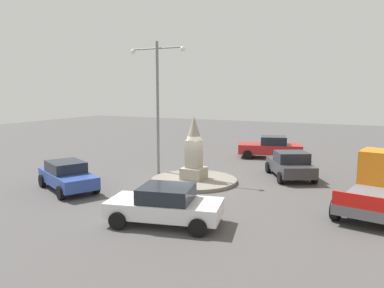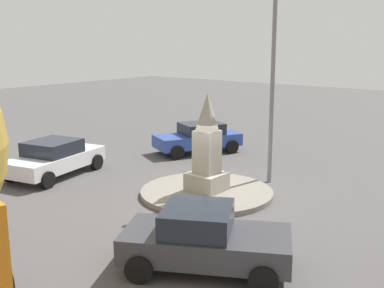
{
  "view_description": "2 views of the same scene",
  "coord_description": "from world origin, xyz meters",
  "px_view_note": "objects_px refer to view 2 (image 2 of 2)",
  "views": [
    {
      "loc": [
        8.52,
        -17.71,
        4.91
      ],
      "look_at": [
        -0.36,
        0.5,
        1.98
      ],
      "focal_mm": 35.06,
      "sensor_mm": 36.0,
      "label": 1
    },
    {
      "loc": [
        12.77,
        9.51,
        5.28
      ],
      "look_at": [
        0.65,
        -0.13,
        1.91
      ],
      "focal_mm": 44.83,
      "sensor_mm": 36.0,
      "label": 2
    }
  ],
  "objects_px": {
    "streetlamp": "(273,58)",
    "car_dark_grey_near_island": "(204,239)",
    "monument": "(207,149)",
    "car_white_passing": "(54,158)",
    "car_blue_parked_left": "(199,137)"
  },
  "relations": [
    {
      "from": "streetlamp",
      "to": "car_dark_grey_near_island",
      "type": "bearing_deg",
      "value": 18.03
    },
    {
      "from": "monument",
      "to": "streetlamp",
      "type": "xyz_separation_m",
      "value": [
        -2.76,
        0.9,
        3.0
      ]
    },
    {
      "from": "streetlamp",
      "to": "car_white_passing",
      "type": "relative_size",
      "value": 1.71
    },
    {
      "from": "monument",
      "to": "car_blue_parked_left",
      "type": "distance_m",
      "value": 6.53
    },
    {
      "from": "monument",
      "to": "streetlamp",
      "type": "relative_size",
      "value": 0.44
    },
    {
      "from": "monument",
      "to": "car_white_passing",
      "type": "distance_m",
      "value": 6.51
    },
    {
      "from": "car_dark_grey_near_island",
      "to": "streetlamp",
      "type": "bearing_deg",
      "value": -161.97
    },
    {
      "from": "streetlamp",
      "to": "car_dark_grey_near_island",
      "type": "relative_size",
      "value": 1.78
    },
    {
      "from": "streetlamp",
      "to": "car_blue_parked_left",
      "type": "relative_size",
      "value": 1.75
    },
    {
      "from": "streetlamp",
      "to": "car_white_passing",
      "type": "bearing_deg",
      "value": -57.26
    },
    {
      "from": "monument",
      "to": "car_dark_grey_near_island",
      "type": "distance_m",
      "value": 5.58
    },
    {
      "from": "car_white_passing",
      "to": "monument",
      "type": "bearing_deg",
      "value": 106.23
    },
    {
      "from": "car_dark_grey_near_island",
      "to": "car_blue_parked_left",
      "type": "xyz_separation_m",
      "value": [
        -9.38,
        -7.43,
        -0.02
      ]
    },
    {
      "from": "streetlamp",
      "to": "car_white_passing",
      "type": "xyz_separation_m",
      "value": [
        4.56,
        -7.09,
        -3.91
      ]
    },
    {
      "from": "streetlamp",
      "to": "car_blue_parked_left",
      "type": "xyz_separation_m",
      "value": [
        -2.18,
        -5.09,
        -3.92
      ]
    }
  ]
}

